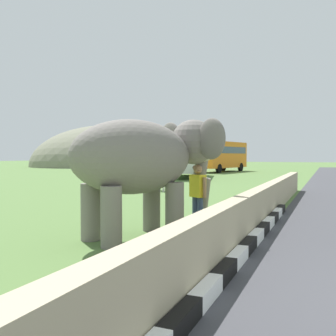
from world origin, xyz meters
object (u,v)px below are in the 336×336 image
(elephant, at_px, (146,158))
(person_handler, at_px, (198,193))
(bus_white, at_px, (185,154))
(bus_orange, at_px, (221,154))
(cow_mid, at_px, (199,170))
(cow_near, at_px, (161,175))

(elephant, relative_size, person_handler, 2.41)
(bus_white, distance_m, bus_orange, 11.82)
(person_handler, relative_size, cow_mid, 0.96)
(person_handler, xyz_separation_m, cow_mid, (16.58, 5.58, -0.06))
(person_handler, bearing_deg, bus_white, 21.64)
(person_handler, xyz_separation_m, cow_near, (8.97, 5.12, -0.06))
(cow_near, xyz_separation_m, cow_mid, (7.61, 0.46, 0.00))
(bus_orange, height_order, cow_mid, bus_orange)
(bus_white, distance_m, cow_near, 13.17)
(person_handler, distance_m, bus_white, 23.29)
(cow_mid, bearing_deg, bus_orange, 9.73)
(elephant, bearing_deg, bus_white, 18.69)
(cow_near, height_order, cow_mid, same)
(bus_white, xyz_separation_m, cow_near, (-12.65, -3.46, -1.21))
(person_handler, bearing_deg, cow_mid, 18.61)
(bus_orange, bearing_deg, bus_white, 179.51)
(bus_white, relative_size, bus_orange, 0.98)
(cow_near, bearing_deg, bus_orange, 7.81)
(elephant, xyz_separation_m, bus_orange, (34.78, 7.67, 0.25))
(bus_orange, bearing_deg, cow_mid, -170.27)
(elephant, relative_size, cow_mid, 2.31)
(person_handler, distance_m, cow_mid, 17.50)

